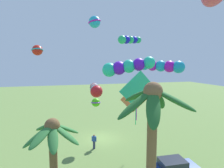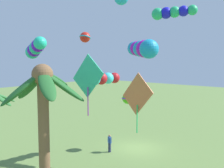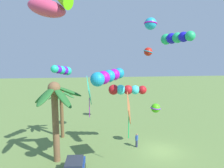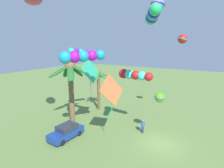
{
  "view_description": "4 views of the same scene",
  "coord_description": "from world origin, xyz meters",
  "px_view_note": "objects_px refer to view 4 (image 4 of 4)",
  "views": [
    {
      "loc": [
        4.29,
        21.04,
        9.09
      ],
      "look_at": [
        -0.25,
        4.24,
        7.19
      ],
      "focal_mm": 29.04,
      "sensor_mm": 36.0,
      "label": 1
    },
    {
      "loc": [
        -13.77,
        19.87,
        8.29
      ],
      "look_at": [
        -0.54,
        4.24,
        6.35
      ],
      "focal_mm": 42.56,
      "sensor_mm": 36.0,
      "label": 2
    },
    {
      "loc": [
        -22.47,
        7.57,
        11.32
      ],
      "look_at": [
        0.08,
        5.35,
        7.51
      ],
      "focal_mm": 36.24,
      "sensor_mm": 36.0,
      "label": 3
    },
    {
      "loc": [
        -16.68,
        -4.28,
        9.91
      ],
      "look_at": [
        -1.78,
        4.68,
        6.08
      ],
      "focal_mm": 28.65,
      "sensor_mm": 36.0,
      "label": 4
    }
  ],
  "objects_px": {
    "kite_diamond_7": "(112,91)",
    "palm_tree_1": "(71,79)",
    "kite_tube_5": "(153,15)",
    "kite_tube_1": "(81,56)",
    "kite_diamond_3": "(90,71)",
    "kite_ball_9": "(183,39)",
    "spectator_0": "(143,126)",
    "kite_tube_0": "(82,53)",
    "palm_tree_0": "(98,81)",
    "kite_ball_4": "(160,98)",
    "kite_tube_8": "(134,75)",
    "parked_car_0": "(66,132)",
    "kite_ball_2": "(158,4)"
  },
  "relations": [
    {
      "from": "palm_tree_0",
      "to": "palm_tree_1",
      "type": "relative_size",
      "value": 0.78
    },
    {
      "from": "palm_tree_1",
      "to": "parked_car_0",
      "type": "bearing_deg",
      "value": -148.27
    },
    {
      "from": "kite_diamond_7",
      "to": "kite_ball_9",
      "type": "height_order",
      "value": "kite_ball_9"
    },
    {
      "from": "kite_diamond_3",
      "to": "kite_diamond_7",
      "type": "xyz_separation_m",
      "value": [
        -1.45,
        -3.59,
        -1.44
      ]
    },
    {
      "from": "kite_tube_1",
      "to": "palm_tree_1",
      "type": "bearing_deg",
      "value": 53.49
    },
    {
      "from": "kite_ball_2",
      "to": "kite_diamond_3",
      "type": "relative_size",
      "value": 0.45
    },
    {
      "from": "kite_tube_1",
      "to": "kite_ball_4",
      "type": "bearing_deg",
      "value": -46.86
    },
    {
      "from": "kite_ball_4",
      "to": "kite_ball_9",
      "type": "bearing_deg",
      "value": -5.87
    },
    {
      "from": "parked_car_0",
      "to": "kite_tube_5",
      "type": "xyz_separation_m",
      "value": [
        0.6,
        -8.84,
        11.26
      ]
    },
    {
      "from": "kite_diamond_3",
      "to": "kite_tube_5",
      "type": "bearing_deg",
      "value": -105.83
    },
    {
      "from": "kite_tube_1",
      "to": "kite_tube_5",
      "type": "height_order",
      "value": "kite_tube_5"
    },
    {
      "from": "kite_ball_4",
      "to": "kite_diamond_7",
      "type": "height_order",
      "value": "kite_diamond_7"
    },
    {
      "from": "spectator_0",
      "to": "kite_tube_8",
      "type": "relative_size",
      "value": 0.38
    },
    {
      "from": "kite_diamond_3",
      "to": "kite_tube_8",
      "type": "relative_size",
      "value": 0.99
    },
    {
      "from": "kite_tube_0",
      "to": "spectator_0",
      "type": "bearing_deg",
      "value": -84.28
    },
    {
      "from": "kite_ball_4",
      "to": "kite_ball_2",
      "type": "bearing_deg",
      "value": 76.26
    },
    {
      "from": "spectator_0",
      "to": "kite_tube_5",
      "type": "distance_m",
      "value": 12.36
    },
    {
      "from": "spectator_0",
      "to": "kite_tube_0",
      "type": "relative_size",
      "value": 0.51
    },
    {
      "from": "kite_ball_2",
      "to": "kite_ball_4",
      "type": "xyz_separation_m",
      "value": [
        -0.19,
        -0.76,
        -8.92
      ]
    },
    {
      "from": "kite_ball_2",
      "to": "kite_tube_5",
      "type": "bearing_deg",
      "value": -166.27
    },
    {
      "from": "palm_tree_1",
      "to": "parked_car_0",
      "type": "relative_size",
      "value": 2.02
    },
    {
      "from": "palm_tree_1",
      "to": "kite_ball_4",
      "type": "distance_m",
      "value": 10.62
    },
    {
      "from": "kite_tube_5",
      "to": "kite_ball_9",
      "type": "height_order",
      "value": "kite_tube_5"
    },
    {
      "from": "parked_car_0",
      "to": "kite_tube_5",
      "type": "height_order",
      "value": "kite_tube_5"
    },
    {
      "from": "palm_tree_0",
      "to": "kite_ball_9",
      "type": "xyz_separation_m",
      "value": [
        1.96,
        -11.23,
        5.97
      ]
    },
    {
      "from": "kite_diamond_7",
      "to": "kite_tube_1",
      "type": "bearing_deg",
      "value": 130.19
    },
    {
      "from": "palm_tree_1",
      "to": "kite_ball_2",
      "type": "distance_m",
      "value": 12.5
    },
    {
      "from": "kite_diamond_7",
      "to": "kite_tube_8",
      "type": "height_order",
      "value": "kite_diamond_7"
    },
    {
      "from": "spectator_0",
      "to": "kite_ball_2",
      "type": "height_order",
      "value": "kite_ball_2"
    },
    {
      "from": "kite_tube_0",
      "to": "kite_diamond_7",
      "type": "bearing_deg",
      "value": -117.83
    },
    {
      "from": "spectator_0",
      "to": "kite_tube_5",
      "type": "xyz_separation_m",
      "value": [
        -4.75,
        -2.2,
        11.2
      ]
    },
    {
      "from": "kite_ball_9",
      "to": "kite_tube_8",
      "type": "bearing_deg",
      "value": 145.85
    },
    {
      "from": "kite_ball_4",
      "to": "kite_tube_8",
      "type": "relative_size",
      "value": 0.29
    },
    {
      "from": "kite_tube_1",
      "to": "kite_diamond_3",
      "type": "bearing_deg",
      "value": 25.13
    },
    {
      "from": "palm_tree_0",
      "to": "kite_diamond_3",
      "type": "relative_size",
      "value": 1.53
    },
    {
      "from": "kite_ball_4",
      "to": "kite_tube_8",
      "type": "height_order",
      "value": "kite_tube_8"
    },
    {
      "from": "palm_tree_1",
      "to": "kite_ball_4",
      "type": "xyz_separation_m",
      "value": [
        1.76,
        -10.4,
        -1.21
      ]
    },
    {
      "from": "kite_ball_4",
      "to": "kite_ball_9",
      "type": "relative_size",
      "value": 0.86
    },
    {
      "from": "kite_ball_9",
      "to": "spectator_0",
      "type": "bearing_deg",
      "value": 155.75
    },
    {
      "from": "kite_ball_4",
      "to": "kite_tube_5",
      "type": "xyz_separation_m",
      "value": [
        -4.19,
        -0.3,
        7.34
      ]
    },
    {
      "from": "parked_car_0",
      "to": "spectator_0",
      "type": "xyz_separation_m",
      "value": [
        5.35,
        -6.63,
        0.06
      ]
    },
    {
      "from": "spectator_0",
      "to": "kite_tube_0",
      "type": "xyz_separation_m",
      "value": [
        -0.79,
        7.92,
        8.13
      ]
    },
    {
      "from": "kite_ball_4",
      "to": "kite_tube_5",
      "type": "relative_size",
      "value": 0.36
    },
    {
      "from": "kite_tube_0",
      "to": "kite_tube_5",
      "type": "relative_size",
      "value": 0.92
    },
    {
      "from": "spectator_0",
      "to": "palm_tree_0",
      "type": "bearing_deg",
      "value": 67.12
    },
    {
      "from": "palm_tree_1",
      "to": "kite_tube_1",
      "type": "relative_size",
      "value": 2.35
    },
    {
      "from": "parked_car_0",
      "to": "kite_tube_1",
      "type": "xyz_separation_m",
      "value": [
        -0.51,
        -2.89,
        8.17
      ]
    },
    {
      "from": "palm_tree_0",
      "to": "kite_tube_1",
      "type": "bearing_deg",
      "value": -152.52
    },
    {
      "from": "palm_tree_1",
      "to": "kite_tube_5",
      "type": "relative_size",
      "value": 2.39
    },
    {
      "from": "kite_diamond_7",
      "to": "palm_tree_1",
      "type": "bearing_deg",
      "value": 75.54
    }
  ]
}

